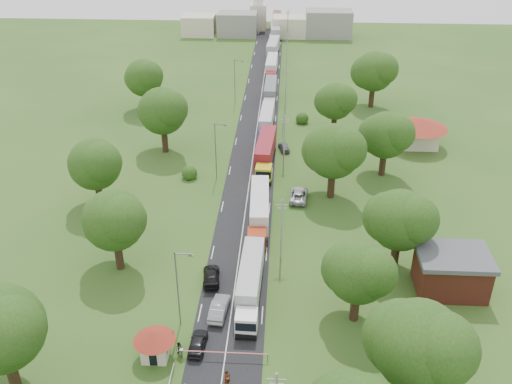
# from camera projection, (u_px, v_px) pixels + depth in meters

# --- Properties ---
(ground) EXTENTS (260.00, 260.00, 0.00)m
(ground) POSITION_uv_depth(u_px,v_px,m) (243.00, 229.00, 81.18)
(ground) COLOR #29501A
(ground) RESTS_ON ground
(road) EXTENTS (8.00, 200.00, 0.04)m
(road) POSITION_uv_depth(u_px,v_px,m) (252.00, 166.00, 98.60)
(road) COLOR black
(road) RESTS_ON ground
(boom_barrier) EXTENTS (9.22, 0.35, 1.18)m
(boom_barrier) POSITION_uv_depth(u_px,v_px,m) (211.00, 353.00, 59.05)
(boom_barrier) COLOR slate
(boom_barrier) RESTS_ON ground
(guard_booth) EXTENTS (4.40, 4.40, 3.45)m
(guard_booth) POSITION_uv_depth(u_px,v_px,m) (155.00, 341.00, 58.71)
(guard_booth) COLOR beige
(guard_booth) RESTS_ON ground
(info_sign) EXTENTS (0.12, 3.10, 4.10)m
(info_sign) POSITION_uv_depth(u_px,v_px,m) (283.00, 118.00, 109.93)
(info_sign) COLOR slate
(info_sign) RESTS_ON ground
(pole_1) EXTENTS (1.60, 0.24, 9.00)m
(pole_1) POSITION_uv_depth(u_px,v_px,m) (281.00, 229.00, 72.53)
(pole_1) COLOR gray
(pole_1) RESTS_ON ground
(pole_2) EXTENTS (1.60, 0.24, 9.00)m
(pole_2) POSITION_uv_depth(u_px,v_px,m) (284.00, 140.00, 96.91)
(pole_2) COLOR gray
(pole_2) RESTS_ON ground
(pole_3) EXTENTS (1.60, 0.24, 9.00)m
(pole_3) POSITION_uv_depth(u_px,v_px,m) (286.00, 86.00, 121.28)
(pole_3) COLOR gray
(pole_3) RESTS_ON ground
(pole_4) EXTENTS (1.60, 0.24, 9.00)m
(pole_4) POSITION_uv_depth(u_px,v_px,m) (287.00, 50.00, 145.66)
(pole_4) COLOR gray
(pole_4) RESTS_ON ground
(pole_5) EXTENTS (1.60, 0.24, 9.00)m
(pole_5) POSITION_uv_depth(u_px,v_px,m) (288.00, 25.00, 170.04)
(pole_5) COLOR gray
(pole_5) RESTS_ON ground
(lamp_0) EXTENTS (2.03, 0.22, 10.00)m
(lamp_0) POSITION_uv_depth(u_px,v_px,m) (179.00, 285.00, 61.32)
(lamp_0) COLOR slate
(lamp_0) RESTS_ON ground
(lamp_1) EXTENTS (2.03, 0.22, 10.00)m
(lamp_1) POSITION_uv_depth(u_px,v_px,m) (216.00, 148.00, 91.79)
(lamp_1) COLOR slate
(lamp_1) RESTS_ON ground
(lamp_2) EXTENTS (2.03, 0.22, 10.00)m
(lamp_2) POSITION_uv_depth(u_px,v_px,m) (235.00, 80.00, 122.26)
(lamp_2) COLOR slate
(lamp_2) RESTS_ON ground
(tree_1) EXTENTS (9.60, 9.60, 12.05)m
(tree_1) POSITION_uv_depth(u_px,v_px,m) (418.00, 344.00, 50.50)
(tree_1) COLOR #382616
(tree_1) RESTS_ON ground
(tree_2) EXTENTS (8.00, 8.00, 10.10)m
(tree_2) POSITION_uv_depth(u_px,v_px,m) (358.00, 271.00, 61.73)
(tree_2) COLOR #382616
(tree_2) RESTS_ON ground
(tree_3) EXTENTS (8.80, 8.80, 11.07)m
(tree_3) POSITION_uv_depth(u_px,v_px,m) (400.00, 219.00, 69.85)
(tree_3) COLOR #382616
(tree_3) RESTS_ON ground
(tree_4) EXTENTS (9.60, 9.60, 12.05)m
(tree_4) POSITION_uv_depth(u_px,v_px,m) (334.00, 151.00, 85.56)
(tree_4) COLOR #382616
(tree_4) RESTS_ON ground
(tree_5) EXTENTS (8.80, 8.80, 11.07)m
(tree_5) POSITION_uv_depth(u_px,v_px,m) (386.00, 135.00, 92.39)
(tree_5) COLOR #382616
(tree_5) RESTS_ON ground
(tree_6) EXTENTS (8.00, 8.00, 10.10)m
(tree_6) POSITION_uv_depth(u_px,v_px,m) (335.00, 101.00, 107.82)
(tree_6) COLOR #382616
(tree_6) RESTS_ON ground
(tree_7) EXTENTS (9.60, 9.60, 12.05)m
(tree_7) POSITION_uv_depth(u_px,v_px,m) (374.00, 71.00, 119.85)
(tree_7) COLOR #382616
(tree_7) RESTS_ON ground
(tree_9) EXTENTS (9.60, 9.60, 12.05)m
(tree_9) POSITION_uv_depth(u_px,v_px,m) (0.00, 327.00, 52.34)
(tree_9) COLOR #382616
(tree_9) RESTS_ON ground
(tree_10) EXTENTS (8.80, 8.80, 11.07)m
(tree_10) POSITION_uv_depth(u_px,v_px,m) (114.00, 219.00, 69.81)
(tree_10) COLOR #382616
(tree_10) RESTS_ON ground
(tree_11) EXTENTS (8.80, 8.80, 11.07)m
(tree_11) POSITION_uv_depth(u_px,v_px,m) (95.00, 164.00, 83.21)
(tree_11) COLOR #382616
(tree_11) RESTS_ON ground
(tree_12) EXTENTS (9.60, 9.60, 12.05)m
(tree_12) POSITION_uv_depth(u_px,v_px,m) (162.00, 111.00, 100.03)
(tree_12) COLOR #382616
(tree_12) RESTS_ON ground
(tree_13) EXTENTS (8.80, 8.80, 11.07)m
(tree_13) POSITION_uv_depth(u_px,v_px,m) (144.00, 78.00, 118.13)
(tree_13) COLOR #382616
(tree_13) RESTS_ON ground
(house_brick) EXTENTS (8.60, 6.60, 5.20)m
(house_brick) POSITION_uv_depth(u_px,v_px,m) (451.00, 272.00, 68.18)
(house_brick) COLOR maroon
(house_brick) RESTS_ON ground
(house_cream) EXTENTS (10.08, 10.08, 5.80)m
(house_cream) POSITION_uv_depth(u_px,v_px,m) (419.00, 128.00, 104.06)
(house_cream) COLOR beige
(house_cream) RESTS_ON ground
(distant_town) EXTENTS (52.00, 8.00, 8.00)m
(distant_town) POSITION_uv_depth(u_px,v_px,m) (272.00, 25.00, 175.21)
(distant_town) COLOR gray
(distant_town) RESTS_ON ground
(church) EXTENTS (5.00, 5.00, 12.30)m
(church) POSITION_uv_depth(u_px,v_px,m) (258.00, 13.00, 181.47)
(church) COLOR beige
(church) RESTS_ON ground
(truck_0) EXTENTS (2.80, 14.47, 4.01)m
(truck_0) POSITION_uv_depth(u_px,v_px,m) (250.00, 282.00, 67.21)
(truck_0) COLOR white
(truck_0) RESTS_ON ground
(truck_1) EXTENTS (3.02, 15.10, 4.18)m
(truck_1) POSITION_uv_depth(u_px,v_px,m) (259.00, 211.00, 81.31)
(truck_1) COLOR #9C2D11
(truck_1) RESTS_ON ground
(truck_2) EXTENTS (3.45, 15.71, 4.34)m
(truck_2) POSITION_uv_depth(u_px,v_px,m) (265.00, 152.00, 98.04)
(truck_2) COLOR gold
(truck_2) RESTS_ON ground
(truck_3) EXTENTS (2.71, 13.87, 3.84)m
(truck_3) POSITION_uv_depth(u_px,v_px,m) (267.00, 121.00, 111.04)
(truck_3) COLOR #1B27A2
(truck_3) RESTS_ON ground
(truck_4) EXTENTS (2.56, 14.34, 3.98)m
(truck_4) POSITION_uv_depth(u_px,v_px,m) (270.00, 92.00, 125.40)
(truck_4) COLOR #B2B2B2
(truck_4) RESTS_ON ground
(truck_5) EXTENTS (2.81, 14.69, 4.07)m
(truck_5) POSITION_uv_depth(u_px,v_px,m) (272.00, 67.00, 141.45)
(truck_5) COLOR maroon
(truck_5) RESTS_ON ground
(truck_6) EXTENTS (3.39, 15.40, 4.25)m
(truck_6) POSITION_uv_depth(u_px,v_px,m) (273.00, 49.00, 155.75)
(truck_6) COLOR #235D36
(truck_6) RESTS_ON ground
(truck_7) EXTENTS (3.28, 15.39, 4.25)m
(truck_7) POSITION_uv_depth(u_px,v_px,m) (275.00, 33.00, 171.70)
(truck_7) COLOR #B6B6B6
(truck_7) RESTS_ON ground
(truck_8) EXTENTS (2.79, 15.48, 4.29)m
(truck_8) POSITION_uv_depth(u_px,v_px,m) (277.00, 21.00, 184.90)
(truck_8) COLOR brown
(truck_8) RESTS_ON ground
(car_lane_front) EXTENTS (1.89, 4.29, 1.44)m
(car_lane_front) POSITION_uv_depth(u_px,v_px,m) (198.00, 343.00, 60.52)
(car_lane_front) COLOR black
(car_lane_front) RESTS_ON ground
(car_lane_mid) EXTENTS (2.18, 5.17, 1.66)m
(car_lane_mid) POSITION_uv_depth(u_px,v_px,m) (219.00, 308.00, 65.17)
(car_lane_mid) COLOR gray
(car_lane_mid) RESTS_ON ground
(car_lane_rear) EXTENTS (2.59, 5.21, 1.46)m
(car_lane_rear) POSITION_uv_depth(u_px,v_px,m) (211.00, 276.00, 70.53)
(car_lane_rear) COLOR black
(car_lane_rear) RESTS_ON ground
(car_verge_near) EXTENTS (3.09, 5.87, 1.57)m
(car_verge_near) POSITION_uv_depth(u_px,v_px,m) (299.00, 195.00, 88.18)
(car_verge_near) COLOR #B6B6B6
(car_verge_near) RESTS_ON ground
(car_verge_far) EXTENTS (2.43, 4.21, 1.35)m
(car_verge_far) POSITION_uv_depth(u_px,v_px,m) (284.00, 147.00, 103.91)
(car_verge_far) COLOR slate
(car_verge_far) RESTS_ON ground
(pedestrian_near) EXTENTS (0.84, 0.82, 1.95)m
(pedestrian_near) POSITION_uv_depth(u_px,v_px,m) (227.00, 379.00, 55.86)
(pedestrian_near) COLOR gray
(pedestrian_near) RESTS_ON ground
(pedestrian_booth) EXTENTS (1.02, 0.99, 1.66)m
(pedestrian_booth) POSITION_uv_depth(u_px,v_px,m) (179.00, 349.00, 59.56)
(pedestrian_booth) COLOR gray
(pedestrian_booth) RESTS_ON ground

